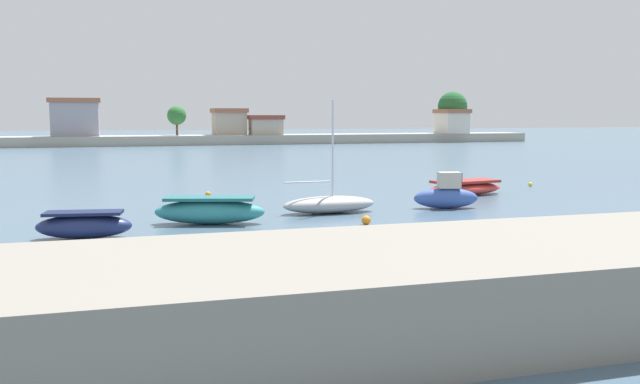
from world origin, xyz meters
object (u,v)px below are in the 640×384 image
Objects in this scene: moored_boat_2 at (329,204)px; mooring_buoy_4 at (493,227)px; moored_boat_3 at (446,195)px; mooring_buoy_3 at (208,194)px; moored_boat_4 at (465,188)px; mooring_buoy_0 at (530,184)px; moored_boat_1 at (210,211)px; mooring_buoy_1 at (351,232)px; moored_boat_0 at (84,225)px; mooring_buoy_2 at (366,220)px.

moored_boat_2 is 17.48× the size of mooring_buoy_4.
moored_boat_3 is 13.94m from mooring_buoy_3.
moored_boat_2 reaches higher than moored_boat_4.
moored_boat_4 is 7.39m from mooring_buoy_0.
moored_boat_1 is 16.10× the size of mooring_buoy_4.
moored_boat_1 reaches higher than mooring_buoy_1.
moored_boat_1 is at bearing -168.03° from moored_boat_4.
mooring_buoy_3 is (6.35, 12.01, -0.35)m from moored_boat_0.
mooring_buoy_2 is at bearing -3.06° from moored_boat_1.
moored_boat_2 is 20.27× the size of mooring_buoy_0.
moored_boat_3 reaches higher than mooring_buoy_0.
moored_boat_3 is (12.35, 1.52, 0.09)m from moored_boat_1.
mooring_buoy_2 is (0.45, -3.93, -0.23)m from moored_boat_2.
moored_boat_1 is 18.67× the size of mooring_buoy_0.
moored_boat_3 is at bearing 23.09° from moored_boat_1.
moored_boat_4 is 15.52× the size of mooring_buoy_1.
moored_boat_3 is 6.76m from mooring_buoy_4.
mooring_buoy_4 reaches higher than mooring_buoy_0.
mooring_buoy_4 is (5.03, -6.78, -0.28)m from moored_boat_2.
mooring_buoy_2 is (11.66, -0.12, -0.31)m from moored_boat_0.
mooring_buoy_0 is at bearing 38.83° from mooring_buoy_1.
moored_boat_0 is 0.71× the size of moored_boat_4.
mooring_buoy_0 is 21.64m from mooring_buoy_3.
mooring_buoy_1 is 1.10× the size of mooring_buoy_4.
mooring_buoy_1 is (-7.40, -6.29, -0.50)m from moored_boat_3.
mooring_buoy_3 is at bearing 104.33° from mooring_buoy_1.
moored_boat_4 is 16.19× the size of mooring_buoy_3.
mooring_buoy_1 is 1.04× the size of mooring_buoy_3.
moored_boat_0 is 0.69× the size of moored_boat_2.
mooring_buoy_3 is at bearing 118.67° from moored_boat_2.
moored_boat_3 is at bearing -36.86° from mooring_buoy_3.
moored_boat_0 is 5.58m from moored_boat_1.
mooring_buoy_4 is at bearing -123.50° from moored_boat_4.
moored_boat_2 reaches higher than moored_boat_0.
mooring_buoy_1 is at bearing -141.17° from mooring_buoy_0.
moored_boat_4 reaches higher than mooring_buoy_3.
mooring_buoy_3 is at bearing 157.34° from moored_boat_4.
moored_boat_2 is 3.96m from mooring_buoy_2.
moored_boat_3 reaches higher than moored_boat_1.
moored_boat_4 is (3.82, 4.95, -0.25)m from moored_boat_3.
mooring_buoy_4 is at bearing -31.86° from mooring_buoy_2.
mooring_buoy_4 is (9.89, -14.98, -0.01)m from mooring_buoy_3.
moored_boat_3 is 11.04× the size of mooring_buoy_4.
mooring_buoy_1 is at bearing -27.91° from moored_boat_1.
moored_boat_2 is 11.19m from moored_boat_4.
mooring_buoy_4 is (16.25, -2.97, -0.36)m from moored_boat_0.
mooring_buoy_0 is 22.97m from mooring_buoy_1.
moored_boat_1 is 12.44m from moored_boat_3.
mooring_buoy_0 is 0.82× the size of mooring_buoy_3.
moored_boat_4 is 15.35m from mooring_buoy_3.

